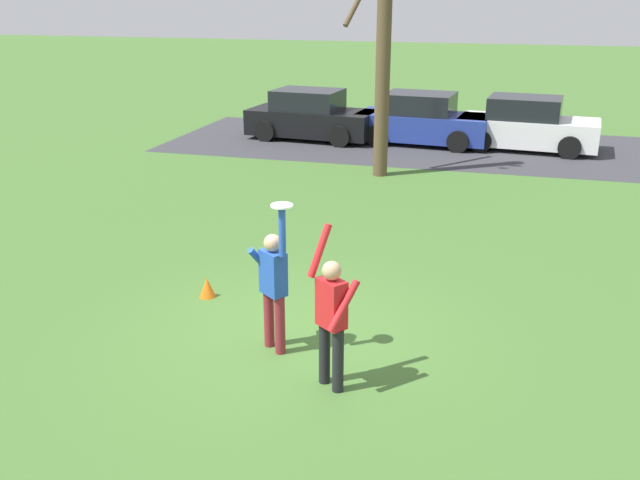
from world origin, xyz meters
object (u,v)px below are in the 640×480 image
(parked_car_black, at_px, (311,117))
(parked_car_blue, at_px, (422,121))
(parked_car_white, at_px, (527,126))
(frisbee_disc, at_px, (282,205))
(bare_tree_tall, at_px, (383,47))
(person_catcher, at_px, (273,282))
(field_cone_orange, at_px, (207,287))
(person_defender, at_px, (331,314))

(parked_car_black, distance_m, parked_car_blue, 3.61)
(parked_car_blue, distance_m, parked_car_white, 3.18)
(frisbee_disc, xyz_separation_m, bare_tree_tall, (-0.64, 9.95, 1.18))
(frisbee_disc, height_order, parked_car_white, frisbee_disc)
(person_catcher, xyz_separation_m, parked_car_white, (3.24, 14.17, -0.25))
(person_catcher, bearing_deg, parked_car_black, 140.59)
(person_catcher, distance_m, parked_car_white, 14.54)
(parked_car_white, bearing_deg, parked_car_black, -173.25)
(person_catcher, relative_size, field_cone_orange, 6.50)
(person_catcher, height_order, frisbee_disc, frisbee_disc)
(frisbee_disc, bearing_deg, person_catcher, 143.65)
(person_defender, relative_size, parked_car_white, 0.48)
(frisbee_disc, xyz_separation_m, parked_car_blue, (-0.12, 14.30, -1.37))
(parked_car_blue, bearing_deg, person_catcher, -85.16)
(parked_car_black, relative_size, parked_car_white, 1.00)
(field_cone_orange, bearing_deg, frisbee_disc, -39.89)
(parked_car_black, bearing_deg, parked_car_white, 6.75)
(bare_tree_tall, relative_size, field_cone_orange, 19.75)
(frisbee_disc, distance_m, field_cone_orange, 3.02)
(parked_car_blue, relative_size, bare_tree_tall, 0.67)
(parked_car_blue, xyz_separation_m, bare_tree_tall, (-0.52, -4.35, 2.54))
(person_defender, xyz_separation_m, field_cone_orange, (-2.58, 2.07, -0.82))
(parked_car_blue, height_order, field_cone_orange, parked_car_blue)
(parked_car_white, xyz_separation_m, field_cone_orange, (-4.84, -12.81, -0.57))
(parked_car_blue, distance_m, bare_tree_tall, 5.07)
(parked_car_black, relative_size, field_cone_orange, 13.26)
(bare_tree_tall, bearing_deg, frisbee_disc, -86.32)
(parked_car_white, distance_m, field_cone_orange, 13.71)
(parked_car_blue, height_order, parked_car_white, same)
(person_defender, xyz_separation_m, parked_car_black, (-4.52, 14.69, -0.25))
(parked_car_white, bearing_deg, frisbee_disc, -97.01)
(frisbee_disc, relative_size, field_cone_orange, 0.88)
(bare_tree_tall, bearing_deg, parked_car_blue, 83.24)
(parked_car_blue, relative_size, parked_car_white, 1.00)
(frisbee_disc, height_order, bare_tree_tall, bare_tree_tall)
(field_cone_orange, bearing_deg, parked_car_blue, 82.63)
(parked_car_black, bearing_deg, person_defender, -67.82)
(parked_car_black, relative_size, bare_tree_tall, 0.67)
(parked_car_black, height_order, parked_car_white, same)
(person_defender, distance_m, frisbee_disc, 1.49)
(person_defender, height_order, frisbee_disc, frisbee_disc)
(person_catcher, bearing_deg, parked_car_blue, 126.12)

